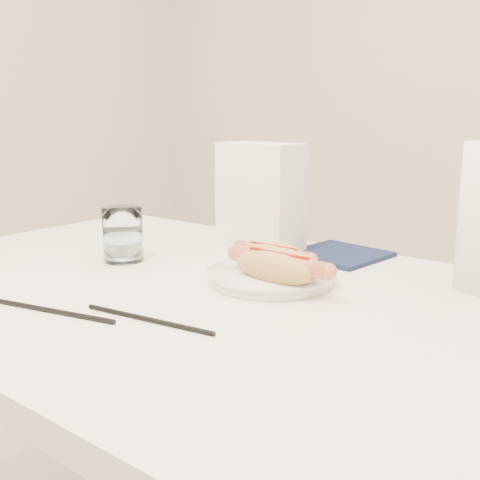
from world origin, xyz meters
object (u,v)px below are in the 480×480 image
Objects in this scene: table at (190,317)px; plate at (271,278)px; napkin_box at (261,198)px; water_glass at (123,234)px; hotdog_right at (279,266)px; hotdog_left at (274,256)px.

plate is at bearing 40.18° from table.
water_glass is at bearing -123.24° from napkin_box.
plate is 2.00× the size of water_glass.
napkin_box is at bearing 130.66° from plate.
plate is at bearing 142.58° from hotdog_right.
napkin_box is at bearing 134.40° from hotdog_right.
napkin_box reaches higher than table.
table is at bearing -8.91° from water_glass.
hotdog_right is (0.04, -0.03, 0.03)m from plate.
table is 7.81× the size of hotdog_left.
hotdog_right is (0.05, -0.06, 0.00)m from hotdog_left.
water_glass is (-0.29, -0.09, 0.02)m from hotdog_left.
hotdog_left is 0.30m from water_glass.
napkin_box reaches higher than hotdog_left.
plate is at bearing 10.41° from water_glass.
napkin_box is (-0.14, 0.17, 0.10)m from plate.
water_glass reaches higher than plate.
water_glass is (-0.31, -0.06, 0.04)m from plate.
water_glass is 0.28m from napkin_box.
hotdog_right reaches higher than hotdog_left.
water_glass reaches higher than hotdog_left.
hotdog_left is 0.08m from hotdog_right.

